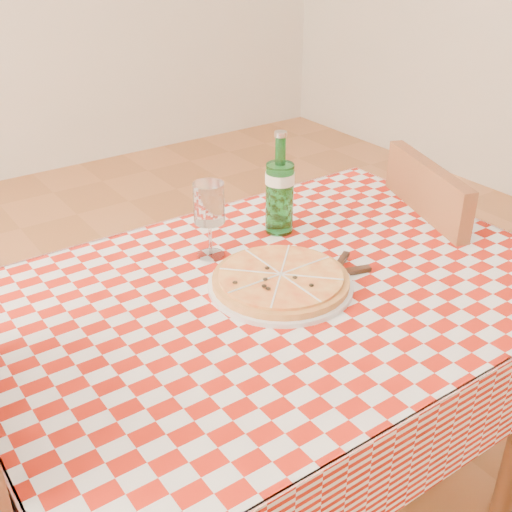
# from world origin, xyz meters

# --- Properties ---
(dining_table) EXTENTS (1.20, 0.80, 0.75)m
(dining_table) POSITION_xyz_m (0.00, 0.00, 0.66)
(dining_table) COLOR brown
(dining_table) RESTS_ON ground
(tablecloth) EXTENTS (1.30, 0.90, 0.01)m
(tablecloth) POSITION_xyz_m (0.00, 0.00, 0.75)
(tablecloth) COLOR #9E1509
(tablecloth) RESTS_ON dining_table
(chair_near) EXTENTS (0.52, 0.52, 0.90)m
(chair_near) POSITION_xyz_m (0.66, 0.05, 0.51)
(chair_near) COLOR brown
(chair_near) RESTS_ON ground
(pizza_plate) EXTENTS (0.32, 0.32, 0.04)m
(pizza_plate) POSITION_xyz_m (0.00, 0.00, 0.78)
(pizza_plate) COLOR #B9833D
(pizza_plate) RESTS_ON tablecloth
(water_bottle) EXTENTS (0.10, 0.10, 0.26)m
(water_bottle) POSITION_xyz_m (0.17, 0.23, 0.89)
(water_bottle) COLOR #1A6B27
(water_bottle) RESTS_ON tablecloth
(wine_glass) EXTENTS (0.09, 0.09, 0.19)m
(wine_glass) POSITION_xyz_m (-0.04, 0.21, 0.85)
(wine_glass) COLOR white
(wine_glass) RESTS_ON tablecloth
(cutlery) EXTENTS (0.25, 0.22, 0.02)m
(cutlery) POSITION_xyz_m (0.13, -0.03, 0.77)
(cutlery) COLOR silver
(cutlery) RESTS_ON tablecloth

